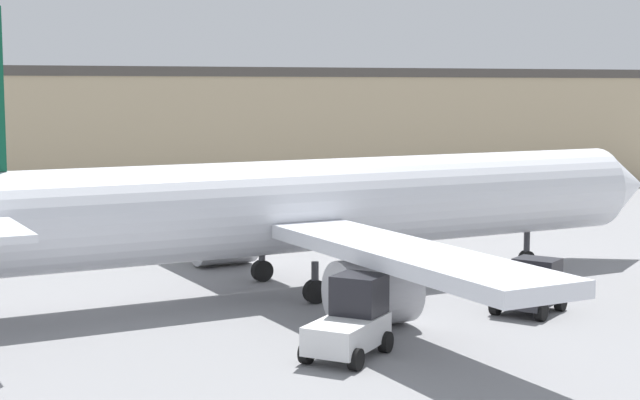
% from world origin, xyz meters
% --- Properties ---
extents(ground_plane, '(400.00, 400.00, 0.00)m').
position_xyz_m(ground_plane, '(0.00, 0.00, 0.00)').
color(ground_plane, gray).
extents(terminal_building, '(78.31, 10.30, 9.58)m').
position_xyz_m(terminal_building, '(2.66, 37.98, 4.80)').
color(terminal_building, tan).
rests_on(terminal_building, ground_plane).
extents(airplane, '(36.64, 30.87, 10.78)m').
position_xyz_m(airplane, '(-0.89, -0.14, 3.31)').
color(airplane, silver).
rests_on(airplane, ground_plane).
extents(baggage_tug, '(3.33, 3.30, 2.38)m').
position_xyz_m(baggage_tug, '(-2.40, -9.77, 1.07)').
color(baggage_tug, silver).
rests_on(baggage_tug, ground_plane).
extents(pushback_tug, '(3.23, 3.12, 1.87)m').
position_xyz_m(pushback_tug, '(5.86, -6.43, 0.87)').
color(pushback_tug, '#2D2D33').
rests_on(pushback_tug, ground_plane).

